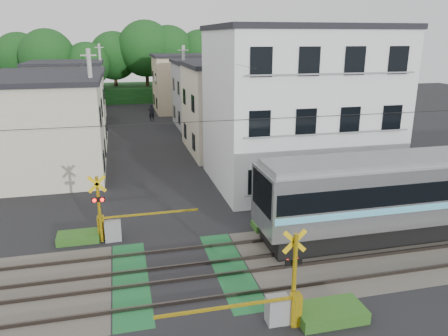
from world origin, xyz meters
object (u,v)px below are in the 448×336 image
object	(u,v)px
crossing_signal_near	(281,303)
apartment_block	(298,107)
pedestrian	(151,113)
crossing_signal_far	(111,225)

from	to	relation	value
crossing_signal_near	apartment_block	size ratio (longest dim) A/B	0.46
apartment_block	pedestrian	size ratio (longest dim) A/B	5.79
apartment_block	pedestrian	world-z (taller)	apartment_block
crossing_signal_near	apartment_block	distance (m)	14.95
crossing_signal_far	apartment_block	bearing A→B (deg)	27.78
crossing_signal_near	crossing_signal_far	bearing A→B (deg)	125.29
pedestrian	apartment_block	bearing A→B (deg)	111.49
crossing_signal_near	pedestrian	bearing A→B (deg)	91.67
crossing_signal_far	pedestrian	bearing A→B (deg)	81.81
crossing_signal_far	apartment_block	distance (m)	13.14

